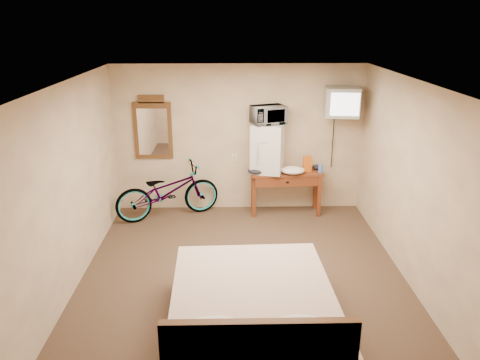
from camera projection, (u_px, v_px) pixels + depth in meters
The scene contains 13 objects.
room at pixel (243, 185), 5.77m from camera, with size 4.60×4.64×2.50m.
desk at pixel (286, 180), 7.89m from camera, with size 1.22×0.52×0.75m.
mini_fridge at pixel (268, 148), 7.73m from camera, with size 0.61×0.59×0.82m.
microwave at pixel (268, 115), 7.54m from camera, with size 0.53×0.36×0.29m, color silver.
snack_bag at pixel (307, 164), 7.82m from camera, with size 0.13×0.08×0.27m, color #CD5912.
blue_cup at pixel (320, 168), 7.81m from camera, with size 0.08×0.08×0.13m, color #457BEB.
cloth_cream at pixel (293, 170), 7.73m from camera, with size 0.39×0.30×0.12m, color silver.
cloth_dark_a at pixel (256, 171), 7.72m from camera, with size 0.29×0.22×0.11m, color black.
cloth_dark_b at pixel (318, 167), 7.95m from camera, with size 0.18×0.15×0.08m, color black.
crt_television at pixel (342, 102), 7.49m from camera, with size 0.58×0.63×0.47m.
wall_mirror at pixel (153, 128), 7.82m from camera, with size 0.63×0.04×1.07m.
bicycle at pixel (168, 191), 7.79m from camera, with size 0.61×1.75×0.92m, color black.
bed at pixel (254, 318), 4.80m from camera, with size 1.74×2.27×0.90m.
Camera 1 is at (-0.16, -5.42, 3.21)m, focal length 35.00 mm.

